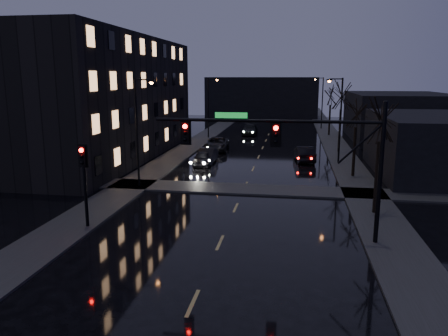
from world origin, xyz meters
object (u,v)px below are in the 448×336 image
at_px(oncoming_car_d, 250,130).
at_px(oncoming_car_c, 217,144).
at_px(oncoming_car_a, 202,158).
at_px(lead_car, 304,154).
at_px(oncoming_car_b, 207,156).

bearing_deg(oncoming_car_d, oncoming_car_c, -100.23).
xyz_separation_m(oncoming_car_c, oncoming_car_d, (2.29, 14.12, -0.01)).
xyz_separation_m(oncoming_car_a, lead_car, (9.42, 3.43, 0.08)).
bearing_deg(oncoming_car_b, oncoming_car_d, 85.01).
bearing_deg(oncoming_car_c, oncoming_car_d, 76.28).
height_order(oncoming_car_c, oncoming_car_d, oncoming_car_c).
bearing_deg(lead_car, oncoming_car_b, 6.32).
bearing_deg(lead_car, oncoming_car_c, -35.11).
height_order(oncoming_car_a, oncoming_car_d, oncoming_car_d).
height_order(oncoming_car_b, oncoming_car_c, oncoming_car_c).
bearing_deg(oncoming_car_a, lead_car, 13.61).
height_order(oncoming_car_b, oncoming_car_d, oncoming_car_d).
distance_m(oncoming_car_a, lead_car, 10.02).
bearing_deg(oncoming_car_a, oncoming_car_c, 84.32).
distance_m(oncoming_car_a, oncoming_car_c, 8.41).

